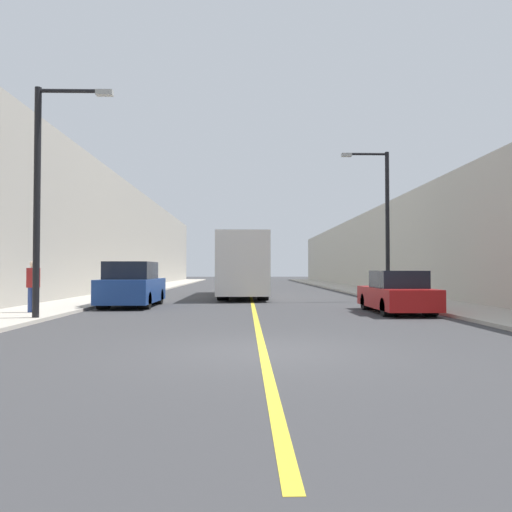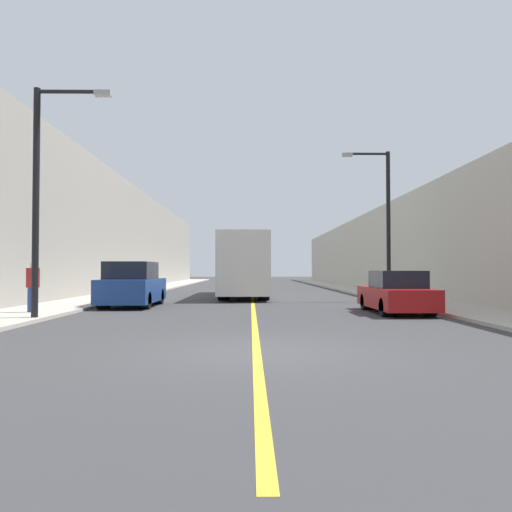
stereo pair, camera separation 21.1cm
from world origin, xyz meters
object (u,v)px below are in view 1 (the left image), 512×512
street_lamp_right (383,215)px  street_lamp_left (44,185)px  bus (243,265)px  pedestrian (33,286)px  car_right_near (397,294)px  parked_suv_left (132,286)px

street_lamp_right → street_lamp_left: bearing=-144.8°
bus → pedestrian: 13.65m
bus → street_lamp_left: 14.95m
street_lamp_right → bus: bearing=146.4°
car_right_near → pedestrian: 12.53m
street_lamp_right → car_right_near: bearing=-101.8°
car_right_near → pedestrian: bearing=-176.6°
street_lamp_left → pedestrian: 3.73m
parked_suv_left → street_lamp_left: (-1.35, -5.78, 3.21)m
parked_suv_left → street_lamp_left: bearing=-103.1°
bus → street_lamp_left: size_ratio=1.61×
car_right_near → street_lamp_left: size_ratio=0.65×
bus → car_right_near: 12.30m
parked_suv_left → street_lamp_right: bearing=15.7°
parked_suv_left → street_lamp_right: street_lamp_right is taller
car_right_near → pedestrian: pedestrian is taller
car_right_near → parked_suv_left: bearing=162.5°
street_lamp_left → street_lamp_right: street_lamp_right is taller
street_lamp_right → pedestrian: street_lamp_right is taller
parked_suv_left → pedestrian: parked_suv_left is taller
parked_suv_left → car_right_near: parked_suv_left is taller
bus → pedestrian: bearing=-120.9°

